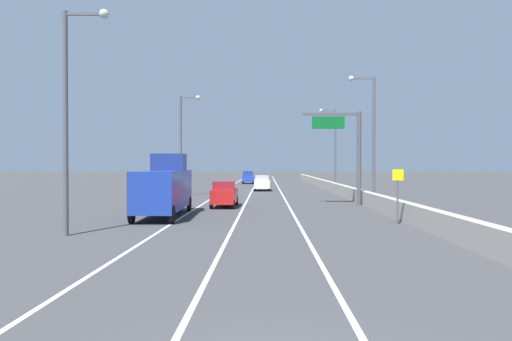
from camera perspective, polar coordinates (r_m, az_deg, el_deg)
The scene contains 15 objects.
ground_plane at distance 70.65m, azimuth 1.42°, elevation -1.91°, with size 320.00×320.00×0.00m, color #38383A.
lane_stripe_left at distance 61.88m, azimuth -3.65°, elevation -2.29°, with size 0.16×130.00×0.00m, color silver.
lane_stripe_center at distance 61.68m, azimuth -0.40°, elevation -2.29°, with size 0.16×130.00×0.00m, color silver.
lane_stripe_right at distance 61.69m, azimuth 2.85°, elevation -2.29°, with size 0.16×130.00×0.00m, color silver.
jersey_barrier_right at distance 47.35m, azimuth 11.00°, elevation -2.56°, with size 0.60×120.00×1.10m, color #9E998E.
overhead_sign_gantry at distance 38.56m, azimuth 11.24°, elevation 2.89°, with size 4.68×0.36×7.50m.
speed_advisory_sign at distance 26.81m, azimuth 16.72°, elevation -2.51°, with size 0.60×0.11×3.00m.
lamp_post_right_second at distance 38.87m, azimuth 13.65°, elevation 4.63°, with size 2.14×0.44×10.34m.
lamp_post_right_third at distance 60.97m, azimuth 9.30°, elevation 3.23°, with size 2.14×0.44×10.34m.
lamp_post_left_near at distance 23.35m, azimuth -21.44°, elevation 7.21°, with size 2.14×0.44×10.34m.
lamp_post_left_mid at distance 49.16m, azimuth -8.79°, elevation 3.83°, with size 2.14×0.44×10.34m.
car_red_0 at distance 36.45m, azimuth -3.82°, elevation -2.84°, with size 1.84×4.65×1.99m.
car_white_1 at distance 58.79m, azimuth 0.73°, elevation -1.51°, with size 1.99×4.43×1.91m.
car_blue_2 at distance 80.00m, azimuth -0.96°, elevation -0.84°, with size 1.92×4.47×2.14m.
box_truck at distance 30.26m, azimuth -11.01°, elevation -2.04°, with size 2.70×8.53×3.97m.
Camera 1 is at (-0.32, -6.57, 3.27)m, focal length 33.17 mm.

